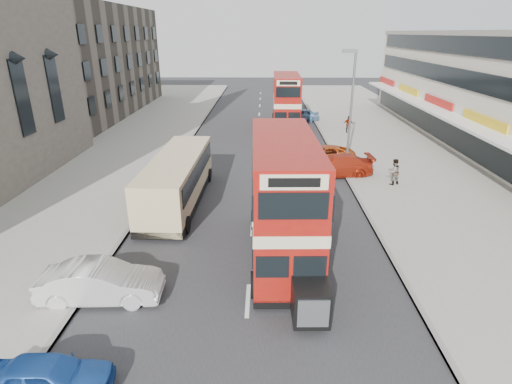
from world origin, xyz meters
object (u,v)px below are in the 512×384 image
(pedestrian_near, at_px, (394,172))
(pedestrian_far, at_px, (348,124))
(car_left_near, at_px, (48,377))
(car_right_b, at_px, (325,154))
(cyclist, at_px, (310,157))
(car_right_c, at_px, (301,115))
(bus_second, at_px, (286,101))
(street_lamp, at_px, (351,100))
(coach, at_px, (178,178))
(bus_main, at_px, (284,200))
(car_right_a, at_px, (335,166))
(car_left_front, at_px, (101,282))

(pedestrian_near, relative_size, pedestrian_far, 1.08)
(car_left_near, xyz_separation_m, pedestrian_near, (13.94, 16.14, 0.41))
(car_right_b, bearing_deg, cyclist, -51.88)
(car_right_c, height_order, pedestrian_near, pedestrian_near)
(bus_second, bearing_deg, street_lamp, 107.01)
(bus_second, height_order, coach, bus_second)
(street_lamp, xyz_separation_m, cyclist, (-2.59, -0.02, -4.10))
(bus_main, bearing_deg, cyclist, -102.81)
(car_right_b, relative_size, cyclist, 2.12)
(bus_main, xyz_separation_m, pedestrian_near, (7.37, 8.72, -1.68))
(car_right_a, bearing_deg, car_left_near, -33.89)
(car_right_b, bearing_deg, pedestrian_near, 29.51)
(car_right_a, distance_m, pedestrian_far, 12.69)
(bus_second, distance_m, car_right_b, 12.14)
(street_lamp, relative_size, car_left_near, 2.38)
(car_left_front, distance_m, pedestrian_far, 29.71)
(bus_second, distance_m, cyclist, 13.10)
(street_lamp, height_order, pedestrian_far, street_lamp)
(pedestrian_far, bearing_deg, car_right_c, 120.30)
(street_lamp, distance_m, pedestrian_far, 11.13)
(car_left_near, height_order, car_right_a, car_right_a)
(car_right_c, relative_size, cyclist, 1.95)
(coach, xyz_separation_m, cyclist, (8.22, 6.97, -0.82))
(bus_main, relative_size, pedestrian_near, 5.48)
(bus_main, xyz_separation_m, car_right_c, (3.20, 28.91, -2.00))
(coach, relative_size, car_right_b, 2.24)
(bus_main, height_order, pedestrian_far, bus_main)
(pedestrian_far, bearing_deg, street_lamp, -105.72)
(car_left_near, bearing_deg, pedestrian_far, -26.40)
(bus_main, height_order, bus_second, bus_main)
(car_left_near, bearing_deg, cyclist, -26.28)
(car_left_front, bearing_deg, car_right_b, -34.20)
(bus_second, relative_size, cyclist, 4.53)
(street_lamp, distance_m, car_right_b, 4.54)
(bus_second, height_order, car_left_near, bus_second)
(bus_main, height_order, car_left_front, bus_main)
(car_right_a, bearing_deg, coach, -66.65)
(street_lamp, bearing_deg, bus_main, -111.91)
(car_left_front, height_order, pedestrian_far, pedestrian_far)
(street_lamp, xyz_separation_m, bus_second, (-3.72, 12.88, -2.11))
(car_right_a, bearing_deg, cyclist, -147.16)
(bus_second, bearing_deg, car_left_front, 75.15)
(car_left_front, bearing_deg, coach, -9.28)
(car_right_a, distance_m, pedestrian_near, 3.89)
(car_left_front, height_order, cyclist, cyclist)
(car_right_a, relative_size, pedestrian_near, 2.96)
(coach, height_order, cyclist, coach)
(bus_second, relative_size, pedestrian_near, 5.48)
(car_right_b, bearing_deg, car_right_c, 177.56)
(car_left_front, distance_m, car_right_a, 17.62)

